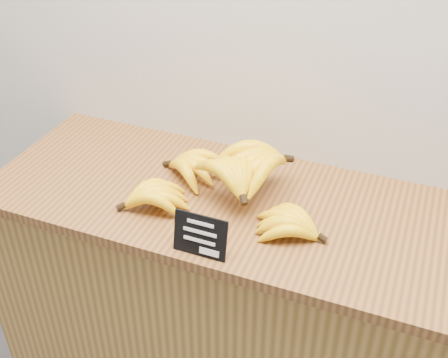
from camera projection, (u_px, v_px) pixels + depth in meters
counter at (230, 320)px, 1.76m from camera, size 1.39×0.50×0.90m
counter_top at (231, 202)px, 1.50m from camera, size 1.32×0.54×0.03m
chalkboard_sign at (200, 236)px, 1.28m from camera, size 0.13×0.03×0.10m
banana_pile at (226, 182)px, 1.44m from camera, size 0.54×0.37×0.12m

